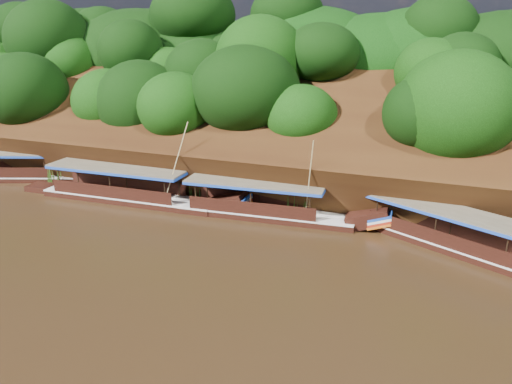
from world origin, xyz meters
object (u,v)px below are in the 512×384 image
at_px(boat_1, 276,211).
at_px(boat_3, 23,173).
at_px(boat_0, 467,245).
at_px(boat_2, 139,195).

height_order(boat_1, boat_3, boat_1).
relative_size(boat_0, boat_3, 1.03).
xyz_separation_m(boat_0, boat_1, (-11.72, 1.21, 0.03)).
distance_m(boat_1, boat_3, 22.62).
bearing_deg(boat_2, boat_1, 1.18).
relative_size(boat_2, boat_3, 1.22).
distance_m(boat_2, boat_3, 12.35).
height_order(boat_0, boat_1, boat_0).
bearing_deg(boat_1, boat_0, -10.56).
distance_m(boat_1, boat_2, 10.35).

